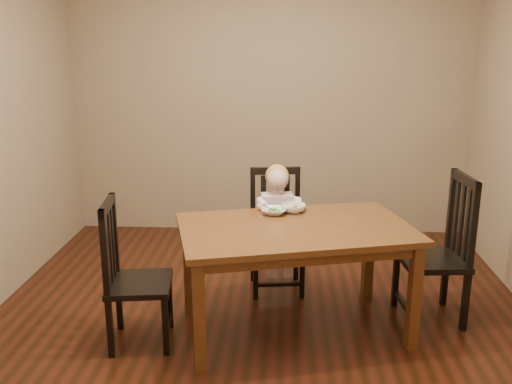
# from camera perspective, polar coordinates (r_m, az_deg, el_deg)

# --- Properties ---
(room) EXTENTS (4.01, 4.01, 2.71)m
(room) POSITION_cam_1_polar(r_m,az_deg,el_deg) (3.82, 0.46, 5.67)
(room) COLOR #3F180D
(room) RESTS_ON ground
(dining_table) EXTENTS (1.71, 1.27, 0.77)m
(dining_table) POSITION_cam_1_polar(r_m,az_deg,el_deg) (3.85, 3.96, -4.70)
(dining_table) COLOR #4A2511
(dining_table) RESTS_ON room
(chair_child) EXTENTS (0.47, 0.45, 0.98)m
(chair_child) POSITION_cam_1_polar(r_m,az_deg,el_deg) (4.60, 2.04, -4.05)
(chair_child) COLOR black
(chair_child) RESTS_ON room
(chair_left) EXTENTS (0.46, 0.48, 0.99)m
(chair_left) POSITION_cam_1_polar(r_m,az_deg,el_deg) (3.86, -12.36, -8.23)
(chair_left) COLOR black
(chair_left) RESTS_ON room
(chair_right) EXTENTS (0.48, 0.50, 1.07)m
(chair_right) POSITION_cam_1_polar(r_m,az_deg,el_deg) (4.28, 17.90, -5.68)
(chair_right) COLOR black
(chair_right) RESTS_ON room
(toddler) EXTENTS (0.37, 0.44, 0.56)m
(toddler) POSITION_cam_1_polar(r_m,az_deg,el_deg) (4.50, 2.12, -2.52)
(toddler) COLOR silver
(toddler) RESTS_ON chair_child
(bowl_peas) EXTENTS (0.20, 0.20, 0.04)m
(bowl_peas) POSITION_cam_1_polar(r_m,az_deg,el_deg) (4.06, 1.81, -1.93)
(bowl_peas) COLOR white
(bowl_peas) RESTS_ON dining_table
(bowl_veg) EXTENTS (0.21, 0.21, 0.05)m
(bowl_veg) POSITION_cam_1_polar(r_m,az_deg,el_deg) (4.11, 3.76, -1.64)
(bowl_veg) COLOR white
(bowl_veg) RESTS_ON dining_table
(fork) EXTENTS (0.11, 0.07, 0.05)m
(fork) POSITION_cam_1_polar(r_m,az_deg,el_deg) (4.03, 1.32, -1.74)
(fork) COLOR silver
(fork) RESTS_ON bowl_peas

